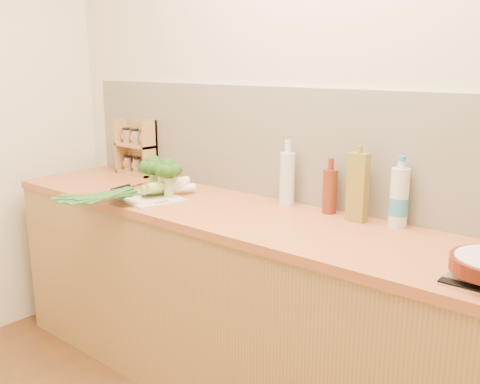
# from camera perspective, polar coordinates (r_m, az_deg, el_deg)

# --- Properties ---
(room_shell) EXTENTS (3.50, 3.50, 3.50)m
(room_shell) POSITION_cam_1_polar(r_m,az_deg,el_deg) (2.44, 8.92, 4.51)
(room_shell) COLOR beige
(room_shell) RESTS_ON ground
(counter) EXTENTS (3.20, 0.62, 0.90)m
(counter) POSITION_cam_1_polar(r_m,az_deg,el_deg) (2.43, 4.65, -13.33)
(counter) COLOR #A98046
(counter) RESTS_ON ground
(chopping_board) EXTENTS (0.39, 0.32, 0.01)m
(chopping_board) POSITION_cam_1_polar(r_m,az_deg,el_deg) (2.66, -9.83, -0.57)
(chopping_board) COLOR beige
(chopping_board) RESTS_ON counter
(broccoli_left) EXTENTS (0.14, 0.14, 0.19)m
(broccoli_left) POSITION_cam_1_polar(r_m,az_deg,el_deg) (2.73, -9.26, 2.67)
(broccoli_left) COLOR #97B469
(broccoli_left) RESTS_ON chopping_board
(broccoli_right) EXTENTS (0.14, 0.14, 0.19)m
(broccoli_right) POSITION_cam_1_polar(r_m,az_deg,el_deg) (2.61, -7.68, 2.31)
(broccoli_right) COLOR #97B469
(broccoli_right) RESTS_ON chopping_board
(leek_front) EXTENTS (0.38, 0.63, 0.04)m
(leek_front) POSITION_cam_1_polar(r_m,az_deg,el_deg) (2.66, -10.42, 0.05)
(leek_front) COLOR white
(leek_front) RESTS_ON chopping_board
(leek_mid) EXTENTS (0.22, 0.63, 0.04)m
(leek_mid) POSITION_cam_1_polar(r_m,az_deg,el_deg) (2.60, -10.74, 0.11)
(leek_mid) COLOR white
(leek_mid) RESTS_ON chopping_board
(leek_back) EXTENTS (0.11, 0.66, 0.04)m
(leek_back) POSITION_cam_1_polar(r_m,az_deg,el_deg) (2.57, -9.97, 0.39)
(leek_back) COLOR white
(leek_back) RESTS_ON chopping_board
(chefs_knife) EXTENTS (0.08, 0.32, 0.02)m
(chefs_knife) POSITION_cam_1_polar(r_m,az_deg,el_deg) (2.88, -12.07, 0.50)
(chefs_knife) COLOR silver
(chefs_knife) RESTS_ON counter
(spice_rack) EXTENTS (0.27, 0.11, 0.33)m
(spice_rack) POSITION_cam_1_polar(r_m,az_deg,el_deg) (3.23, -10.83, 4.40)
(spice_rack) COLOR tan
(spice_rack) RESTS_ON counter
(oil_tin) EXTENTS (0.08, 0.05, 0.32)m
(oil_tin) POSITION_cam_1_polar(r_m,az_deg,el_deg) (2.27, 12.45, 0.52)
(oil_tin) COLOR olive
(oil_tin) RESTS_ON counter
(glass_bottle) EXTENTS (0.07, 0.07, 0.31)m
(glass_bottle) POSITION_cam_1_polar(r_m,az_deg,el_deg) (2.49, 5.05, 1.50)
(glass_bottle) COLOR silver
(glass_bottle) RESTS_ON counter
(amber_bottle) EXTENTS (0.06, 0.06, 0.25)m
(amber_bottle) POSITION_cam_1_polar(r_m,az_deg,el_deg) (2.38, 9.56, 0.18)
(amber_bottle) COLOR #632713
(amber_bottle) RESTS_ON counter
(water_bottle) EXTENTS (0.08, 0.08, 0.27)m
(water_bottle) POSITION_cam_1_polar(r_m,az_deg,el_deg) (2.25, 16.59, -0.75)
(water_bottle) COLOR silver
(water_bottle) RESTS_ON counter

